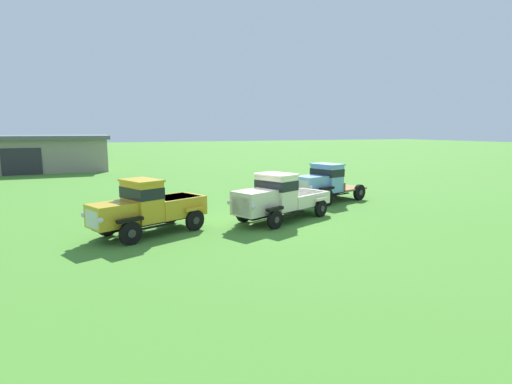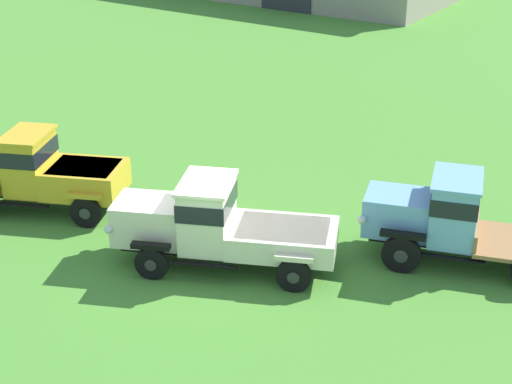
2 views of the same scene
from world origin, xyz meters
TOP-DOWN VIEW (x-y plane):
  - ground_plane at (0.00, 0.00)m, footprint 240.00×240.00m
  - vintage_truck_foreground_near at (-5.32, -0.01)m, footprint 4.79×3.30m
  - vintage_truck_second_in_line at (0.36, 0.12)m, footprint 5.45×3.54m
  - vintage_truck_midrow_center at (4.65, 3.26)m, footprint 4.93×3.04m

SIDE VIEW (x-z plane):
  - ground_plane at x=0.00m, z-range 0.00..0.00m
  - vintage_truck_second_in_line at x=0.36m, z-range -0.02..2.11m
  - vintage_truck_foreground_near at x=-5.32m, z-range 0.01..2.16m
  - vintage_truck_midrow_center at x=4.65m, z-range 0.05..2.20m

